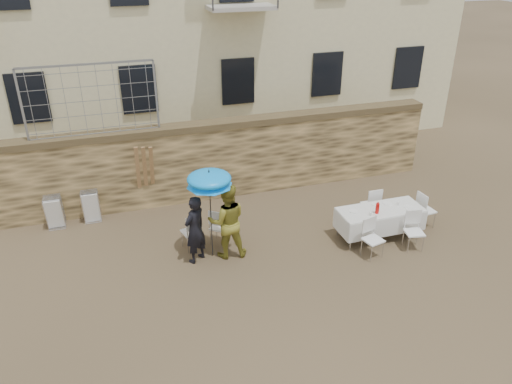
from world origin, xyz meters
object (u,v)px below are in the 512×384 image
object	(u,v)px
soda_bottle	(377,208)
table_chair_front_right	(414,231)
couple_chair_left	(191,230)
table_chair_front_left	(373,239)
banquet_table	(381,211)
man_suit	(195,230)
woman_dress	(227,221)
chair_stack_left	(55,209)
table_chair_side	(426,209)
umbrella	(209,181)
couple_chair_right	(220,226)
table_chair_back	(371,204)
chair_stack_right	(91,204)

from	to	relation	value
soda_bottle	table_chair_front_right	bearing A→B (deg)	-40.60
couple_chair_left	table_chair_front_left	world-z (taller)	same
couple_chair_left	banquet_table	size ratio (longest dim) A/B	0.46
man_suit	woman_dress	size ratio (longest dim) A/B	0.90
woman_dress	soda_bottle	bearing A→B (deg)	179.37
couple_chair_left	chair_stack_left	bearing A→B (deg)	-48.66
couple_chair_left	table_chair_front_right	distance (m)	5.31
table_chair_side	umbrella	bearing A→B (deg)	81.28
table_chair_front_left	chair_stack_left	size ratio (longest dim) A/B	1.04
couple_chair_right	table_chair_front_right	distance (m)	4.65
woman_dress	soda_bottle	size ratio (longest dim) A/B	7.06
woman_dress	couple_chair_right	size ratio (longest dim) A/B	1.91
table_chair_front_right	table_chair_back	world-z (taller)	same
soda_bottle	table_chair_side	size ratio (longest dim) A/B	0.27
umbrella	table_chair_back	world-z (taller)	umbrella
table_chair_side	chair_stack_right	bearing A→B (deg)	65.06
table_chair_front_left	chair_stack_left	world-z (taller)	table_chair_front_left
soda_bottle	table_chair_front_left	size ratio (longest dim) A/B	0.27
banquet_table	soda_bottle	size ratio (longest dim) A/B	8.08
woman_dress	table_chair_back	distance (m)	4.05
banquet_table	table_chair_front_right	size ratio (longest dim) A/B	2.19
table_chair_front_left	banquet_table	bearing A→B (deg)	38.13
couple_chair_right	table_chair_front_left	size ratio (longest dim) A/B	1.00
table_chair_front_right	table_chair_side	size ratio (longest dim) A/B	1.00
chair_stack_right	banquet_table	bearing A→B (deg)	-24.11
umbrella	table_chair_side	world-z (taller)	umbrella
banquet_table	table_chair_side	bearing A→B (deg)	4.09
woman_dress	table_chair_back	world-z (taller)	woman_dress
table_chair_front_left	table_chair_front_right	world-z (taller)	same
woman_dress	chair_stack_left	size ratio (longest dim) A/B	1.99
banquet_table	soda_bottle	distance (m)	0.30
table_chair_back	chair_stack_left	distance (m)	8.22
couple_chair_right	chair_stack_left	xyz separation A→B (m)	(-3.86, 2.15, -0.02)
woman_dress	umbrella	size ratio (longest dim) A/B	0.90
table_chair_front_left	chair_stack_right	bearing A→B (deg)	135.34
woman_dress	chair_stack_right	world-z (taller)	woman_dress
man_suit	table_chair_front_right	size ratio (longest dim) A/B	1.72
man_suit	soda_bottle	world-z (taller)	man_suit
table_chair_back	soda_bottle	bearing A→B (deg)	68.38
table_chair_front_left	chair_stack_right	size ratio (longest dim) A/B	1.04
banquet_table	table_chair_front_right	world-z (taller)	table_chair_front_right
table_chair_back	table_chair_side	xyz separation A→B (m)	(1.20, -0.70, 0.00)
banquet_table	table_chair_front_right	bearing A→B (deg)	-56.31
banquet_table	table_chair_front_right	xyz separation A→B (m)	(0.50, -0.75, -0.25)
soda_bottle	table_chair_side	world-z (taller)	soda_bottle
couple_chair_left	chair_stack_right	world-z (taller)	couple_chair_left
woman_dress	banquet_table	bearing A→B (deg)	-177.99
man_suit	table_chair_front_left	size ratio (longest dim) A/B	1.72
table_chair_side	chair_stack_right	distance (m)	8.72
umbrella	couple_chair_right	world-z (taller)	umbrella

